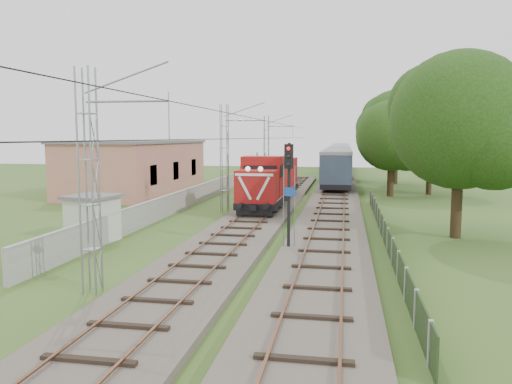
% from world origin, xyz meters
% --- Properties ---
extents(ground, '(140.00, 140.00, 0.00)m').
position_xyz_m(ground, '(0.00, 0.00, 0.00)').
color(ground, '#365620').
rests_on(ground, ground).
extents(track_main, '(4.20, 70.00, 0.45)m').
position_xyz_m(track_main, '(0.00, 7.00, 0.18)').
color(track_main, '#6B6054').
rests_on(track_main, ground).
extents(track_side, '(4.20, 80.00, 0.45)m').
position_xyz_m(track_side, '(5.00, 20.00, 0.18)').
color(track_side, '#6B6054').
rests_on(track_side, ground).
extents(catenary, '(3.31, 70.00, 8.00)m').
position_xyz_m(catenary, '(-2.95, 12.00, 4.05)').
color(catenary, gray).
rests_on(catenary, ground).
extents(boundary_wall, '(0.25, 40.00, 1.50)m').
position_xyz_m(boundary_wall, '(-6.50, 12.00, 0.75)').
color(boundary_wall, '#9E9E99').
rests_on(boundary_wall, ground).
extents(station_building, '(8.40, 20.40, 5.22)m').
position_xyz_m(station_building, '(-15.00, 24.00, 2.63)').
color(station_building, tan).
rests_on(station_building, ground).
extents(fence, '(0.12, 32.00, 1.20)m').
position_xyz_m(fence, '(8.00, 3.00, 0.60)').
color(fence, black).
rests_on(fence, ground).
extents(locomotive, '(2.82, 16.12, 4.09)m').
position_xyz_m(locomotive, '(0.00, 15.76, 2.14)').
color(locomotive, black).
rests_on(locomotive, ground).
extents(coach_rake, '(3.08, 68.75, 3.56)m').
position_xyz_m(coach_rake, '(5.00, 57.08, 2.55)').
color(coach_rake, black).
rests_on(coach_rake, ground).
extents(signal_post, '(0.56, 0.46, 5.32)m').
position_xyz_m(signal_post, '(3.24, -0.51, 3.65)').
color(signal_post, black).
rests_on(signal_post, ground).
extents(relay_hut, '(2.82, 2.82, 2.51)m').
position_xyz_m(relay_hut, '(-7.40, 0.26, 1.27)').
color(relay_hut, beige).
rests_on(relay_hut, ground).
extents(tree_a, '(7.94, 7.56, 10.29)m').
position_xyz_m(tree_a, '(12.10, 4.74, 6.42)').
color(tree_a, '#3E2E19').
rests_on(tree_a, ground).
extents(tree_b, '(6.34, 6.04, 8.22)m').
position_xyz_m(tree_b, '(14.02, 26.43, 5.13)').
color(tree_b, '#3E2E19').
rests_on(tree_b, ground).
extents(tree_c, '(6.98, 6.65, 9.05)m').
position_xyz_m(tree_c, '(10.20, 24.30, 5.64)').
color(tree_c, '#3E2E19').
rests_on(tree_c, ground).
extents(tree_d, '(8.63, 8.22, 11.19)m').
position_xyz_m(tree_d, '(11.87, 37.52, 6.98)').
color(tree_d, '#3E2E19').
rests_on(tree_d, ground).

